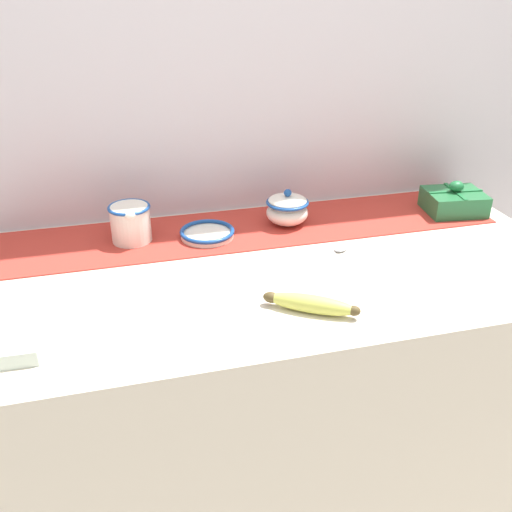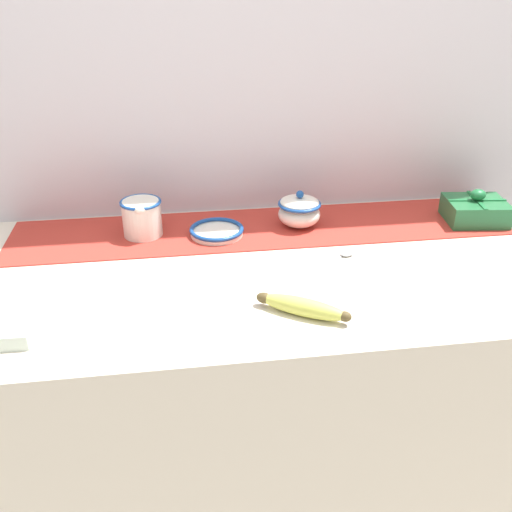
{
  "view_description": "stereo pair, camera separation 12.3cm",
  "coord_description": "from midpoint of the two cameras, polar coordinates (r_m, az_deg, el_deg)",
  "views": [
    {
      "loc": [
        -0.33,
        -1.1,
        1.55
      ],
      "look_at": [
        -0.05,
        -0.04,
        0.98
      ],
      "focal_mm": 40.0,
      "sensor_mm": 36.0,
      "label": 1
    },
    {
      "loc": [
        -0.21,
        -1.13,
        1.55
      ],
      "look_at": [
        -0.05,
        -0.04,
        0.98
      ],
      "focal_mm": 40.0,
      "sensor_mm": 36.0,
      "label": 2
    }
  ],
  "objects": [
    {
      "name": "spoon",
      "position": [
        1.36,
        5.53,
        0.47
      ],
      "size": [
        0.16,
        0.08,
        0.01
      ],
      "rotation": [
        0.0,
        0.0,
        0.42
      ],
      "color": "#B7B7BC",
      "rests_on": "countertop"
    },
    {
      "name": "table_runner",
      "position": [
        1.48,
        -2.87,
        2.76
      ],
      "size": [
        1.28,
        0.26,
        0.0
      ],
      "primitive_type": "cube",
      "color": "#B23328",
      "rests_on": "countertop"
    },
    {
      "name": "countertop",
      "position": [
        1.58,
        -0.85,
        -16.0
      ],
      "size": [
        1.39,
        0.69,
        0.93
      ],
      "primitive_type": "cube",
      "color": "beige",
      "rests_on": "ground_plane"
    },
    {
      "name": "gift_box",
      "position": [
        1.64,
        17.17,
        5.22
      ],
      "size": [
        0.17,
        0.15,
        0.09
      ],
      "rotation": [
        0.0,
        0.0,
        -0.12
      ],
      "color": "#236638",
      "rests_on": "countertop"
    },
    {
      "name": "small_dish",
      "position": [
        1.44,
        -7.36,
        2.23
      ],
      "size": [
        0.14,
        0.14,
        0.02
      ],
      "color": "white",
      "rests_on": "countertop"
    },
    {
      "name": "back_wall",
      "position": [
        1.54,
        -4.37,
        14.19
      ],
      "size": [
        2.19,
        0.04,
        2.4
      ],
      "primitive_type": "cube",
      "color": "silver",
      "rests_on": "ground_plane"
    },
    {
      "name": "sugar_bowl",
      "position": [
        1.49,
        0.77,
        4.66
      ],
      "size": [
        0.11,
        0.11,
        0.1
      ],
      "color": "white",
      "rests_on": "countertop"
    },
    {
      "name": "napkin_stack",
      "position": [
        1.15,
        -26.97,
        -7.74
      ],
      "size": [
        0.14,
        0.14,
        0.03
      ],
      "primitive_type": "cube",
      "rotation": [
        0.0,
        0.0,
        -0.03
      ],
      "color": "silver",
      "rests_on": "countertop"
    },
    {
      "name": "banana",
      "position": [
        1.12,
        2.39,
        -4.89
      ],
      "size": [
        0.18,
        0.13,
        0.04
      ],
      "rotation": [
        0.0,
        0.0,
        -0.56
      ],
      "color": "#CCD156",
      "rests_on": "countertop"
    },
    {
      "name": "cream_pitcher",
      "position": [
        1.44,
        -14.87,
        3.29
      ],
      "size": [
        0.1,
        0.12,
        0.1
      ],
      "color": "white",
      "rests_on": "countertop"
    }
  ]
}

